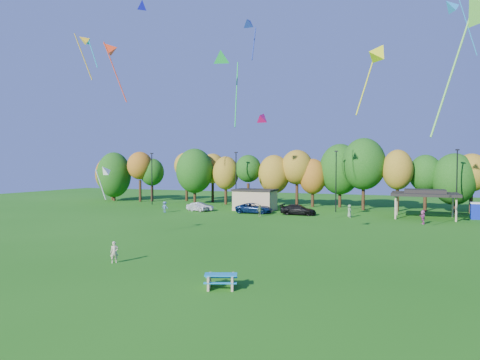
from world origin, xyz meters
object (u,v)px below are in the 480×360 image
at_px(kite_flyer, 114,252).
at_px(car_a, 198,207).
at_px(car_d, 298,210).
at_px(picnic_table, 221,280).
at_px(car_b, 200,207).
at_px(car_c, 254,208).

distance_m(kite_flyer, car_a, 34.44).
bearing_deg(car_d, picnic_table, -174.12).
height_order(picnic_table, car_d, car_d).
xyz_separation_m(kite_flyer, car_d, (4.90, 33.53, -0.04)).
xyz_separation_m(car_a, car_b, (0.32, 0.31, -0.03)).
distance_m(car_a, car_c, 8.95).
height_order(kite_flyer, car_c, kite_flyer).
height_order(car_a, car_c, car_c).
bearing_deg(picnic_table, car_a, 98.46).
bearing_deg(car_b, kite_flyer, -178.36).
xyz_separation_m(picnic_table, car_b, (-19.76, 35.92, 0.18)).
relative_size(car_b, car_d, 0.78).
xyz_separation_m(car_b, car_d, (15.07, 0.42, 0.08)).
bearing_deg(car_d, kite_flyer, 170.22).
xyz_separation_m(car_a, car_c, (8.94, 0.42, 0.07)).
xyz_separation_m(car_b, car_c, (8.62, 0.11, 0.09)).
xyz_separation_m(picnic_table, car_c, (-11.14, 36.03, 0.28)).
relative_size(kite_flyer, car_b, 0.39).
bearing_deg(car_a, kite_flyer, -142.84).
bearing_deg(kite_flyer, car_c, 51.41).
relative_size(picnic_table, kite_flyer, 1.47).
xyz_separation_m(picnic_table, car_d, (-4.69, 36.34, 0.26)).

